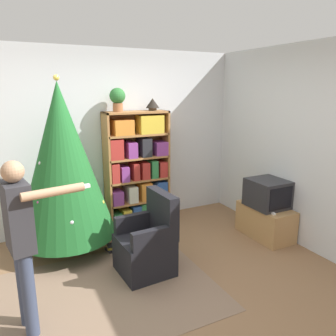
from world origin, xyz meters
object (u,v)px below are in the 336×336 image
at_px(bookshelf, 137,170).
at_px(television, 267,193).
at_px(armchair, 148,245).
at_px(potted_plant, 117,98).
at_px(standing_person, 21,235).
at_px(christmas_tree, 63,162).
at_px(table_lamp, 153,104).

bearing_deg(bookshelf, television, -40.82).
relative_size(bookshelf, television, 3.39).
distance_m(armchair, potted_plant, 2.09).
bearing_deg(standing_person, television, 89.97).
height_order(christmas_tree, table_lamp, christmas_tree).
xyz_separation_m(bookshelf, table_lamp, (0.27, 0.01, 0.98)).
xyz_separation_m(bookshelf, potted_plant, (-0.26, 0.01, 1.07)).
bearing_deg(christmas_tree, bookshelf, 20.77).
distance_m(bookshelf, television, 1.90).
bearing_deg(armchair, christmas_tree, -145.04).
relative_size(bookshelf, armchair, 1.87).
xyz_separation_m(television, christmas_tree, (-2.55, 0.81, 0.53)).
bearing_deg(standing_person, christmas_tree, 147.85).
relative_size(bookshelf, potted_plant, 5.22).
relative_size(television, potted_plant, 1.54).
relative_size(television, table_lamp, 2.53).
relative_size(christmas_tree, armchair, 2.39).
xyz_separation_m(television, table_lamp, (-1.16, 1.25, 1.18)).
height_order(armchair, standing_person, standing_person).
height_order(television, potted_plant, potted_plant).
bearing_deg(table_lamp, armchair, -116.48).
relative_size(armchair, standing_person, 0.61).
bearing_deg(christmas_tree, potted_plant, 26.95).
height_order(standing_person, potted_plant, potted_plant).
relative_size(bookshelf, standing_person, 1.14).
bearing_deg(potted_plant, standing_person, -128.93).
bearing_deg(bookshelf, armchair, -106.76).
distance_m(television, table_lamp, 2.08).
bearing_deg(christmas_tree, armchair, -51.79).
relative_size(television, christmas_tree, 0.23).
xyz_separation_m(bookshelf, christmas_tree, (-1.12, -0.43, 0.33)).
relative_size(standing_person, potted_plant, 4.57).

